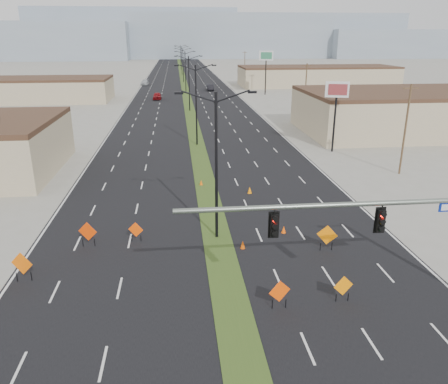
{
  "coord_description": "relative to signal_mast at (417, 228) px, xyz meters",
  "views": [
    {
      "loc": [
        -2.47,
        -15.62,
        13.21
      ],
      "look_at": [
        0.55,
        12.39,
        3.2
      ],
      "focal_mm": 35.0,
      "sensor_mm": 36.0,
      "label": 1
    }
  ],
  "objects": [
    {
      "name": "streetlight_2",
      "position": [
        -8.56,
        66.0,
        0.63
      ],
      "size": [
        5.15,
        0.24,
        10.02
      ],
      "color": "black",
      "rests_on": "ground"
    },
    {
      "name": "utility_pole_2",
      "position": [
        11.44,
        93.0,
        -0.12
      ],
      "size": [
        1.6,
        0.2,
        9.0
      ],
      "color": "#4C3823",
      "rests_on": "ground"
    },
    {
      "name": "road_surface",
      "position": [
        -8.56,
        98.0,
        -4.79
      ],
      "size": [
        25.0,
        400.0,
        0.02
      ],
      "primitive_type": "cube",
      "color": "black",
      "rests_on": "ground"
    },
    {
      "name": "median_strip",
      "position": [
        -8.56,
        98.0,
        -4.79
      ],
      "size": [
        2.0,
        400.0,
        0.04
      ],
      "primitive_type": "cube",
      "color": "#364F1C",
      "rests_on": "ground"
    },
    {
      "name": "mesa_center",
      "position": [
        31.44,
        298.0,
        9.21
      ],
      "size": [
        220.0,
        50.0,
        28.0
      ],
      "primitive_type": "cube",
      "color": "#8190A1",
      "rests_on": "ground"
    },
    {
      "name": "cone_3",
      "position": [
        -8.98,
        21.46,
        -4.53
      ],
      "size": [
        0.35,
        0.35,
        0.53
      ],
      "primitive_type": "cone",
      "rotation": [
        0.0,
        0.0,
        -0.12
      ],
      "color": "#F25D05",
      "rests_on": "ground"
    },
    {
      "name": "building_sw_far",
      "position": [
        -40.56,
        83.0,
        -2.54
      ],
      "size": [
        30.0,
        14.0,
        4.5
      ],
      "primitive_type": "cube",
      "color": "tan",
      "rests_on": "ground"
    },
    {
      "name": "mesa_east",
      "position": [
        171.44,
        288.0,
        4.21
      ],
      "size": [
        160.0,
        50.0,
        18.0
      ],
      "primitive_type": "cube",
      "color": "#8190A1",
      "rests_on": "ground"
    },
    {
      "name": "construction_sign_5",
      "position": [
        -1.61,
        7.24,
        -3.74
      ],
      "size": [
        1.24,
        0.56,
        1.78
      ],
      "rotation": [
        0.0,
        0.0,
        -0.4
      ],
      "color": "orange",
      "rests_on": "ground"
    },
    {
      "name": "cone_2",
      "position": [
        -4.79,
        18.72,
        -4.47
      ],
      "size": [
        0.4,
        0.4,
        0.64
      ],
      "primitive_type": "cone",
      "rotation": [
        0.0,
        0.0,
        -0.05
      ],
      "color": "orange",
      "rests_on": "ground"
    },
    {
      "name": "car_left",
      "position": [
        -15.3,
        82.9,
        -4.02
      ],
      "size": [
        1.88,
        4.54,
        1.54
      ],
      "primitive_type": "imported",
      "rotation": [
        0.0,
        0.0,
        -0.01
      ],
      "color": "maroon",
      "rests_on": "ground"
    },
    {
      "name": "streetlight_5",
      "position": [
        -8.56,
        150.0,
        0.63
      ],
      "size": [
        5.15,
        0.24,
        10.02
      ],
      "color": "black",
      "rests_on": "ground"
    },
    {
      "name": "streetlight_4",
      "position": [
        -8.56,
        122.0,
        0.63
      ],
      "size": [
        5.15,
        0.24,
        10.02
      ],
      "color": "black",
      "rests_on": "ground"
    },
    {
      "name": "utility_pole_0",
      "position": [
        11.44,
        23.0,
        -0.12
      ],
      "size": [
        1.6,
        0.2,
        9.0
      ],
      "color": "#4C3823",
      "rests_on": "ground"
    },
    {
      "name": "ground",
      "position": [
        -8.56,
        -2.0,
        -4.79
      ],
      "size": [
        600.0,
        600.0,
        0.0
      ],
      "primitive_type": "plane",
      "color": "gray",
      "rests_on": "ground"
    },
    {
      "name": "signal_mast",
      "position": [
        0.0,
        0.0,
        0.0
      ],
      "size": [
        16.3,
        0.6,
        8.0
      ],
      "color": "slate",
      "rests_on": "ground"
    },
    {
      "name": "construction_sign_4",
      "position": [
        -2.68,
        1.45,
        -3.91
      ],
      "size": [
        1.12,
        0.26,
        1.51
      ],
      "rotation": [
        0.0,
        0.0,
        0.19
      ],
      "color": "orange",
      "rests_on": "ground"
    },
    {
      "name": "streetlight_0",
      "position": [
        -8.56,
        10.0,
        0.63
      ],
      "size": [
        5.15,
        0.24,
        10.02
      ],
      "color": "black",
      "rests_on": "ground"
    },
    {
      "name": "streetlight_1",
      "position": [
        -8.56,
        38.0,
        0.63
      ],
      "size": [
        5.15,
        0.24,
        10.02
      ],
      "color": "black",
      "rests_on": "ground"
    },
    {
      "name": "construction_sign_0",
      "position": [
        -20.06,
        5.36,
        -3.71
      ],
      "size": [
        1.31,
        0.5,
        1.83
      ],
      "rotation": [
        0.0,
        0.0,
        -0.34
      ],
      "color": "#D95604",
      "rests_on": "ground"
    },
    {
      "name": "utility_pole_3",
      "position": [
        11.44,
        128.0,
        -0.12
      ],
      "size": [
        1.6,
        0.2,
        9.0
      ],
      "color": "#4C3823",
      "rests_on": "ground"
    },
    {
      "name": "car_mid",
      "position": [
        -2.05,
        98.98,
        -4.02
      ],
      "size": [
        1.71,
        4.73,
        1.55
      ],
      "primitive_type": "imported",
      "rotation": [
        0.0,
        0.0,
        -0.02
      ],
      "color": "black",
      "rests_on": "ground"
    },
    {
      "name": "building_se_near",
      "position": [
        25.44,
        43.0,
        -2.04
      ],
      "size": [
        36.0,
        18.0,
        5.5
      ],
      "primitive_type": "cube",
      "color": "tan",
      "rests_on": "ground"
    },
    {
      "name": "car_far",
      "position": [
        -20.06,
        114.9,
        -4.08
      ],
      "size": [
        2.41,
        5.06,
        1.42
      ],
      "primitive_type": "imported",
      "rotation": [
        0.0,
        0.0,
        -0.09
      ],
      "color": "#AAAEB4",
      "rests_on": "ground"
    },
    {
      "name": "construction_sign_1",
      "position": [
        -17.18,
        9.49,
        -3.76
      ],
      "size": [
        1.27,
        0.43,
        1.75
      ],
      "rotation": [
        0.0,
        0.0,
        -0.3
      ],
      "color": "#DE3904",
      "rests_on": "ground"
    },
    {
      "name": "building_se_far",
      "position": [
        29.44,
        108.0,
        -2.29
      ],
      "size": [
        44.0,
        16.0,
        5.0
      ],
      "primitive_type": "cube",
      "color": "tan",
      "rests_on": "ground"
    },
    {
      "name": "cone_0",
      "position": [
        -7.01,
        8.07,
        -4.52
      ],
      "size": [
        0.4,
        0.4,
        0.55
      ],
      "primitive_type": "cone",
      "rotation": [
        0.0,
        0.0,
        -0.25
      ],
      "color": "#DB4B04",
      "rests_on": "ground"
    },
    {
      "name": "pole_sign_east_far",
      "position": [
        10.53,
        88.86,
        3.59
      ],
      "size": [
        3.24,
        1.52,
        10.22
      ],
      "rotation": [
        0.0,
        0.0,
        -0.37
      ],
      "color": "black",
      "rests_on": "ground"
    },
    {
      "name": "streetlight_3",
      "position": [
        -8.56,
        94.0,
        0.63
      ],
      "size": [
        5.15,
        0.24,
        10.02
      ],
      "color": "black",
      "rests_on": "ground"
    },
    {
      "name": "cone_1",
      "position": [
        -3.74,
        10.16,
        -4.52
      ],
      "size": [
        0.4,
        0.4,
        0.55
      ],
      "primitive_type": "cone",
      "rotation": [
        0.0,
        0.0,
        -0.26
      ],
      "color": "#FF5305",
      "rests_on": "ground"
    },
    {
      "name": "mesa_backdrop",
      "position": [
        -38.56,
        318.0,
        11.21
      ],
      "size": [
        140.0,
        50.0,
        32.0
      ],
      "primitive_type": "cube",
      "color": "#8190A1",
      "rests_on": "ground"
    },
    {
      "name": "streetlight_6",
      "position": [
        -8.56,
        178.0,
        0.63
      ],
      "size": [
        5.15,
        0.24,
        10.02
      ],
      "color": "black",
      "rests_on": "ground"
    },
    {
      "name": "construction_sign_2",
      "position": [
        -14.09,
        9.92,
        -3.97
      ],
      "size": [
        1.02,
        0.37,
        1.41
      ],
      "rotation": [
        0.0,
        0.0,
        -0.31
      ],
      "color": "#FF4905",
      "rests_on": "ground"
    },
    {
      "name": "construction_sign_3",
      "position": [
        -6.14,
        1.19,
        -3.84
      ],
      "size": [
        1.18,
        0.37,
        1.62
      ],
      "rotation": [
        0.0,
        0.0,
        0.28
      ],
      "color": "#FE4905",
      "rests_on": "ground"
    },
    {
      "name": "utility_pole_1",
      "position": [
        11.44,
        58.0,
        -0.12
      ],
      "size": [
        1.6,
        0.2,
        9.0
      ],
      "color": "#4C3823",
      "rests_on": "ground"
    },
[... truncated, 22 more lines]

